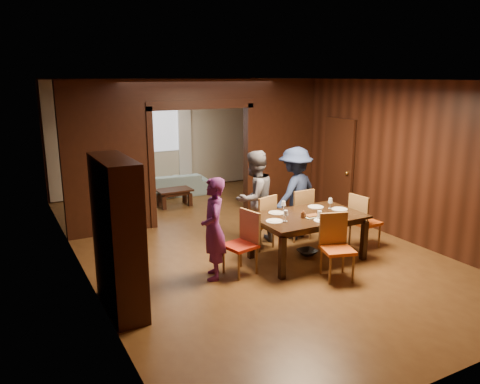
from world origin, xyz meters
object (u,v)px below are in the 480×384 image
person_navy (295,193)px  coffee_table (174,198)px  sofa (171,185)px  dining_table (307,237)px  person_grey (254,198)px  hutch (118,236)px  chair_left (240,244)px  chair_right (365,221)px  chair_far_r (297,214)px  chair_far_l (259,221)px  person_purple (214,229)px  chair_near (338,248)px

person_navy → coffee_table: bearing=-89.2°
sofa → dining_table: 5.14m
person_grey → hutch: hutch is taller
person_navy → chair_left: size_ratio=1.76×
sofa → chair_right: bearing=115.4°
person_navy → coffee_table: 3.40m
person_navy → coffee_table: (-1.22, 3.10, -0.65)m
chair_right → hutch: size_ratio=0.48×
person_navy → hutch: hutch is taller
chair_far_r → chair_far_l: bearing=4.1°
chair_left → chair_right: (2.49, -0.04, 0.00)m
person_navy → sofa: 4.25m
chair_right → dining_table: bearing=83.9°
person_purple → chair_far_l: (1.23, 0.76, -0.29)m
dining_table → chair_left: (-1.26, 0.01, 0.10)m
person_purple → chair_right: 2.92m
person_purple → chair_right: size_ratio=1.59×
sofa → chair_near: (0.43, -5.95, 0.21)m
person_purple → hutch: 1.52m
chair_far_r → hutch: 3.78m
chair_near → hutch: 3.18m
person_navy → chair_near: person_navy is taller
chair_left → chair_far_l: size_ratio=1.00×
chair_far_l → person_purple: bearing=15.2°
person_purple → hutch: bearing=-56.3°
person_navy → chair_left: bearing=9.8°
person_navy → chair_far_r: 0.38m
person_purple → sofa: 5.20m
person_navy → hutch: (-3.59, -1.24, 0.15)m
person_purple → chair_far_r: bearing=133.8°
dining_table → chair_near: size_ratio=1.82×
person_purple → person_navy: size_ratio=0.90×
dining_table → sofa: bearing=95.6°
person_grey → dining_table: person_grey is taller
chair_near → hutch: (-3.08, 0.60, 0.52)m
person_purple → sofa: (1.17, 5.05, -0.50)m
dining_table → coffee_table: 4.18m
chair_left → chair_far_l: same height
sofa → chair_far_r: chair_far_r is taller
coffee_table → chair_near: bearing=-81.8°
person_navy → chair_right: size_ratio=1.76×
sofa → chair_left: chair_left is taller
person_purple → chair_right: (2.90, -0.10, -0.29)m
coffee_table → sofa: bearing=74.4°
sofa → dining_table: dining_table is taller
chair_near → dining_table: bearing=102.3°
person_grey → chair_far_l: person_grey is taller
person_navy → chair_left: (-1.70, -1.00, -0.37)m
person_navy → chair_far_l: person_navy is taller
coffee_table → person_grey: bearing=-83.3°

